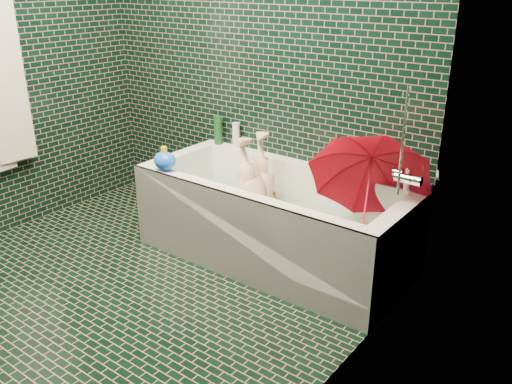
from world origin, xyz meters
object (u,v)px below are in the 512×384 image
Objects in this scene: rubber_duck at (379,172)px; bath_toy at (165,160)px; child at (260,208)px; bathtub at (273,228)px; umbrella at (367,192)px.

bath_toy reaches higher than rubber_duck.
bath_toy reaches higher than child.
bathtub is 9.32× the size of bath_toy.
rubber_duck is at bearing 34.95° from bathtub.
bathtub reaches higher than child.
umbrella reaches higher than rubber_duck.
bath_toy is at bearing -172.36° from rubber_duck.
rubber_duck is 0.73× the size of bath_toy.
rubber_duck reaches higher than bathtub.
bathtub is 0.74m from rubber_duck.
umbrella is at bearing 2.38° from bathtub.
bathtub is at bearing -167.30° from rubber_duck.
child is 0.78m from rubber_duck.
umbrella is at bearing 96.19° from child.
bathtub is 0.16m from child.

